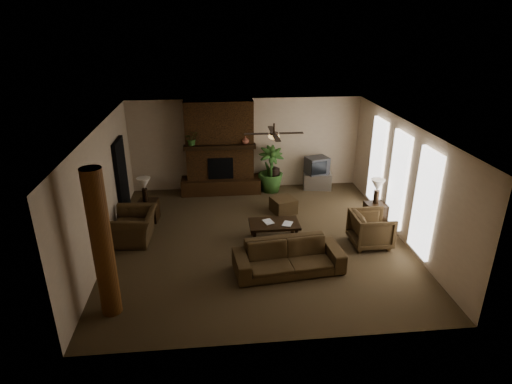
{
  "coord_description": "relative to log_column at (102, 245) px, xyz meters",
  "views": [
    {
      "loc": [
        -0.96,
        -9.02,
        5.05
      ],
      "look_at": [
        0.0,
        0.4,
        1.1
      ],
      "focal_mm": 29.78,
      "sensor_mm": 36.0,
      "label": 1
    }
  ],
  "objects": [
    {
      "name": "windows",
      "position": [
        6.4,
        2.6,
        -0.05
      ],
      "size": [
        0.08,
        3.65,
        2.35
      ],
      "color": "white",
      "rests_on": "ground"
    },
    {
      "name": "side_table_right",
      "position": [
        6.1,
        3.0,
        -1.12
      ],
      "size": [
        0.55,
        0.55,
        0.55
      ],
      "primitive_type": "cube",
      "rotation": [
        0.0,
        0.0,
        0.1
      ],
      "color": "black",
      "rests_on": "ground"
    },
    {
      "name": "sofa",
      "position": [
        3.46,
        1.0,
        -0.95
      ],
      "size": [
        2.35,
        0.91,
        0.9
      ],
      "primitive_type": "imported",
      "rotation": [
        0.0,
        0.0,
        0.11
      ],
      "color": "#48361F",
      "rests_on": "ground"
    },
    {
      "name": "doorway",
      "position": [
        -0.49,
        4.2,
        -0.35
      ],
      "size": [
        0.1,
        1.0,
        2.1
      ],
      "primitive_type": "cube",
      "color": "black",
      "rests_on": "ground"
    },
    {
      "name": "ottoman",
      "position": [
        3.83,
        3.93,
        -1.2
      ],
      "size": [
        0.76,
        0.76,
        0.4
      ],
      "primitive_type": "cube",
      "rotation": [
        0.0,
        0.0,
        0.32
      ],
      "color": "#48361F",
      "rests_on": "ground"
    },
    {
      "name": "side_table_left",
      "position": [
        0.19,
        3.79,
        -1.12
      ],
      "size": [
        0.55,
        0.55,
        0.55
      ],
      "primitive_type": "cube",
      "rotation": [
        0.0,
        0.0,
        -0.12
      ],
      "color": "black",
      "rests_on": "ground"
    },
    {
      "name": "lamp_right",
      "position": [
        6.1,
        3.06,
        -0.4
      ],
      "size": [
        0.36,
        0.36,
        0.65
      ],
      "color": "black",
      "rests_on": "side_table_right"
    },
    {
      "name": "floor_vase",
      "position": [
        3.79,
        5.55,
        -0.97
      ],
      "size": [
        0.34,
        0.34,
        0.77
      ],
      "color": "black",
      "rests_on": "ground"
    },
    {
      "name": "mantel_vase",
      "position": [
        2.9,
        5.41,
        0.27
      ],
      "size": [
        0.26,
        0.27,
        0.22
      ],
      "primitive_type": "imported",
      "rotation": [
        0.0,
        0.0,
        -0.21
      ],
      "color": "#98513C",
      "rests_on": "fireplace"
    },
    {
      "name": "ceiling_fan",
      "position": [
        3.35,
        2.7,
        1.13
      ],
      "size": [
        1.35,
        1.35,
        0.37
      ],
      "color": "black",
      "rests_on": "ceiling"
    },
    {
      "name": "log_column",
      "position": [
        0.0,
        0.0,
        0.0
      ],
      "size": [
        0.36,
        0.36,
        2.8
      ],
      "primitive_type": "cylinder",
      "color": "brown",
      "rests_on": "ground"
    },
    {
      "name": "armchair_right",
      "position": [
        5.58,
        1.91,
        -0.95
      ],
      "size": [
        0.84,
        0.89,
        0.91
      ],
      "primitive_type": "imported",
      "rotation": [
        0.0,
        0.0,
        1.58
      ],
      "color": "#48361F",
      "rests_on": "ground"
    },
    {
      "name": "armchair_left",
      "position": [
        -0.01,
        2.72,
        -0.9
      ],
      "size": [
        0.81,
        1.18,
        1.0
      ],
      "primitive_type": "imported",
      "rotation": [
        0.0,
        0.0,
        -1.63
      ],
      "color": "#48361F",
      "rests_on": "ground"
    },
    {
      "name": "fireplace",
      "position": [
        2.15,
        5.62,
        -0.24
      ],
      "size": [
        2.4,
        0.7,
        2.8
      ],
      "color": "#4A2B13",
      "rests_on": "ground"
    },
    {
      "name": "lamp_left",
      "position": [
        0.14,
        3.79,
        -0.4
      ],
      "size": [
        0.43,
        0.43,
        0.65
      ],
      "color": "black",
      "rests_on": "side_table_left"
    },
    {
      "name": "mantel_plant",
      "position": [
        1.35,
        5.42,
        0.32
      ],
      "size": [
        0.43,
        0.46,
        0.33
      ],
      "primitive_type": "imported",
      "rotation": [
        0.0,
        0.0,
        0.13
      ],
      "color": "#325923",
      "rests_on": "fireplace"
    },
    {
      "name": "coffee_table",
      "position": [
        3.35,
        2.43,
        -1.03
      ],
      "size": [
        1.2,
        0.7,
        0.43
      ],
      "color": "black",
      "rests_on": "ground"
    },
    {
      "name": "tv_stand",
      "position": [
        5.17,
        5.55,
        -1.15
      ],
      "size": [
        0.92,
        0.62,
        0.5
      ],
      "primitive_type": "cube",
      "rotation": [
        0.0,
        0.0,
        -0.15
      ],
      "color": "#AFAFB1",
      "rests_on": "ground"
    },
    {
      "name": "book_b",
      "position": [
        3.56,
        2.37,
        -0.82
      ],
      "size": [
        0.2,
        0.11,
        0.29
      ],
      "primitive_type": "imported",
      "rotation": [
        0.0,
        0.0,
        -0.42
      ],
      "color": "#999999",
      "rests_on": "coffee_table"
    },
    {
      "name": "floor_plant",
      "position": [
        3.67,
        5.49,
        -1.01
      ],
      "size": [
        1.06,
        1.53,
        0.78
      ],
      "primitive_type": "imported",
      "rotation": [
        0.0,
        0.0,
        0.21
      ],
      "color": "#325923",
      "rests_on": "ground"
    },
    {
      "name": "book_a",
      "position": [
        3.11,
        2.44,
        -0.83
      ],
      "size": [
        0.21,
        0.09,
        0.29
      ],
      "primitive_type": "imported",
      "rotation": [
        0.0,
        0.0,
        0.31
      ],
      "color": "#999999",
      "rests_on": "coffee_table"
    },
    {
      "name": "room_shell",
      "position": [
        2.95,
        2.4,
        0.0
      ],
      "size": [
        7.0,
        7.0,
        7.0
      ],
      "color": "#4F3E27",
      "rests_on": "ground"
    },
    {
      "name": "tv",
      "position": [
        5.13,
        5.54,
        -0.64
      ],
      "size": [
        0.77,
        0.69,
        0.52
      ],
      "color": "#3B3B3E",
      "rests_on": "tv_stand"
    }
  ]
}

